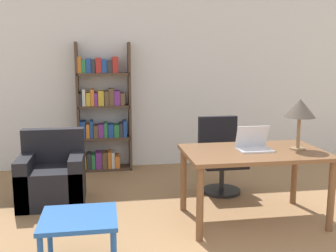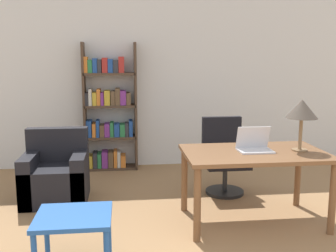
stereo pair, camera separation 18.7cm
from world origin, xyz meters
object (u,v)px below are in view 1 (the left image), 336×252
laptop (254,145)px  side_table_blue (79,225)px  office_chair (220,157)px  bookshelf (102,114)px  table_lamp (300,109)px  desk (254,160)px  armchair (53,178)px

laptop → side_table_blue: 1.97m
laptop → office_chair: laptop is taller
side_table_blue → bookshelf: bookshelf is taller
office_chair → bookshelf: bearing=140.3°
table_lamp → bookshelf: bookshelf is taller
desk → office_chair: office_chair is taller
table_lamp → side_table_blue: 2.48m
desk → table_lamp: 0.71m
laptop → desk: bearing=-100.7°
bookshelf → side_table_blue: bearing=-93.7°
table_lamp → armchair: bearing=161.1°
armchair → bookshelf: 1.56m
desk → laptop: laptop is taller
desk → laptop: (0.01, 0.03, 0.16)m
side_table_blue → office_chair: bearing=45.8°
table_lamp → side_table_blue: bearing=-161.3°
armchair → desk: bearing=-22.3°
armchair → office_chair: bearing=2.2°
office_chair → armchair: bearing=-177.8°
table_lamp → office_chair: (-0.54, 0.98, -0.74)m
bookshelf → office_chair: bearing=-39.7°
laptop → bookshelf: size_ratio=0.18×
desk → table_lamp: size_ratio=2.73×
office_chair → bookshelf: (-1.50, 1.24, 0.42)m
office_chair → bookshelf: bookshelf is taller
office_chair → side_table_blue: 2.42m
office_chair → armchair: (-2.10, -0.08, -0.15)m
side_table_blue → armchair: bearing=103.9°
bookshelf → table_lamp: bearing=-47.5°
desk → table_lamp: (0.48, -0.02, 0.53)m
table_lamp → armchair: 2.93m
office_chair → side_table_blue: size_ratio=1.60×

